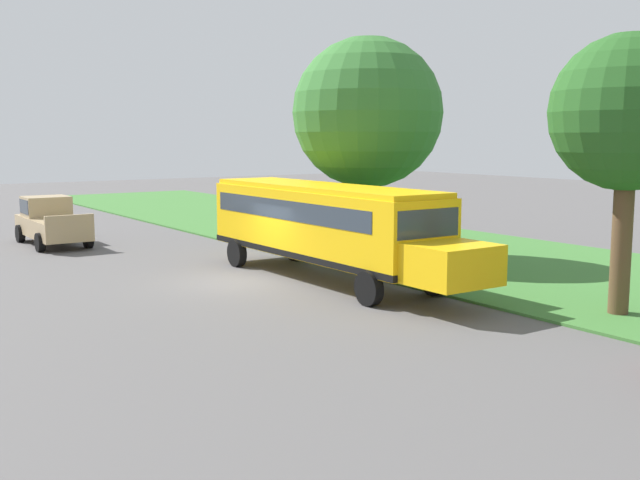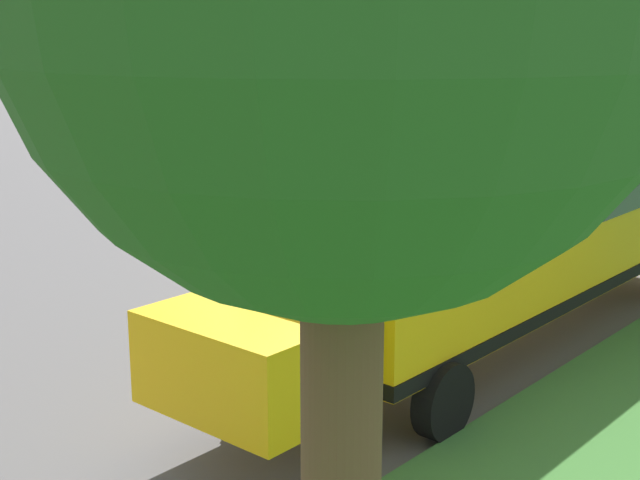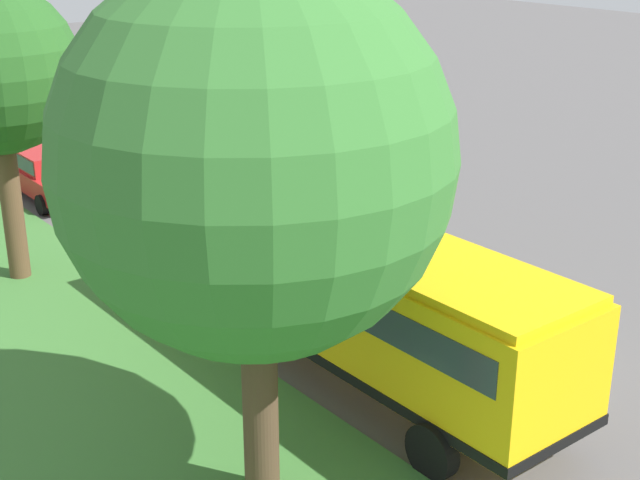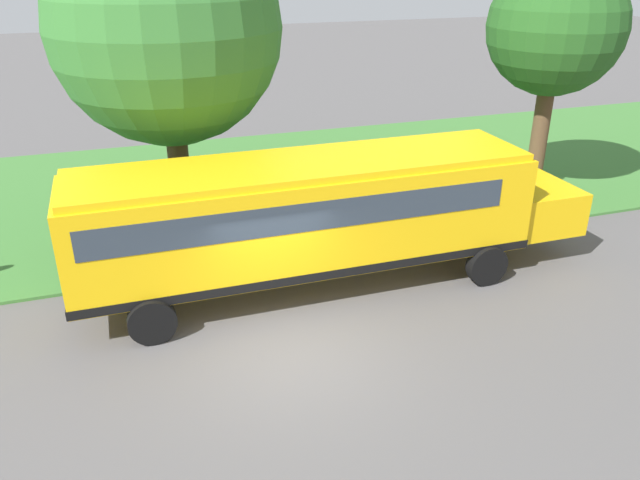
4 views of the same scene
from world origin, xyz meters
The scene contains 8 objects.
ground_plane centered at (0.00, 0.00, 0.00)m, with size 120.00×120.00×0.00m, color #565454.
grass_verge centered at (-10.00, 0.00, 0.04)m, with size 12.00×80.00×0.08m, color #3D7533.
school_bus centered at (-2.63, 1.39, 1.92)m, with size 2.84×12.42×3.16m.
pickup_truck centered at (2.70, -12.41, 1.07)m, with size 2.28×5.40×2.10m.
oak_tree_beside_bus centered at (-6.26, -1.24, 5.67)m, with size 5.74×5.74×8.53m.
oak_tree_roadside_mid centered at (-6.24, 9.93, 5.36)m, with size 4.06×4.06×7.40m.
stop_sign centered at (-4.60, -8.10, 1.74)m, with size 0.08×0.68×2.74m.
park_bench centered at (-6.94, -3.45, 0.47)m, with size 1.63×0.59×0.92m.
Camera 1 is at (11.42, 21.60, 4.71)m, focal length 42.00 mm.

